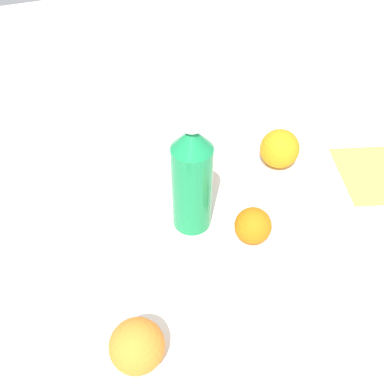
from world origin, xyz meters
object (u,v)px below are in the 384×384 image
(water_bottle, at_px, (192,179))
(orange_2, at_px, (253,226))
(orange_3, at_px, (137,346))
(folded_napkin, at_px, (376,174))
(orange_1, at_px, (280,149))
(orange_0, at_px, (188,163))

(water_bottle, relative_size, orange_2, 3.58)
(orange_3, bearing_deg, folded_napkin, 19.85)
(orange_1, distance_m, orange_2, 0.22)
(orange_0, relative_size, orange_1, 0.88)
(orange_0, height_order, orange_2, orange_0)
(orange_0, distance_m, orange_1, 0.20)
(orange_0, height_order, orange_3, orange_3)
(water_bottle, bearing_deg, orange_0, 37.01)
(orange_2, bearing_deg, orange_0, 104.62)
(orange_2, xyz_separation_m, orange_3, (-0.26, -0.15, 0.01))
(orange_3, bearing_deg, water_bottle, 53.33)
(folded_napkin, bearing_deg, orange_0, 159.98)
(folded_napkin, bearing_deg, orange_3, -160.15)
(orange_0, relative_size, orange_3, 0.91)
(orange_2, xyz_separation_m, folded_napkin, (0.33, 0.06, -0.03))
(water_bottle, height_order, folded_napkin, water_bottle)
(orange_2, distance_m, folded_napkin, 0.33)
(folded_napkin, bearing_deg, orange_1, 149.49)
(orange_1, height_order, folded_napkin, orange_1)
(orange_3, bearing_deg, orange_1, 38.31)
(orange_0, distance_m, folded_napkin, 0.40)
(orange_0, bearing_deg, folded_napkin, -20.02)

